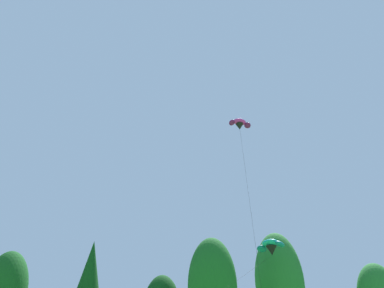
% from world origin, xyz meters
% --- Properties ---
extents(treeline_tree_c, '(4.73, 4.73, 14.22)m').
position_xyz_m(treeline_tree_c, '(-15.03, 47.29, 8.91)').
color(treeline_tree_c, '#472D19').
rests_on(treeline_tree_c, ground_plane).
extents(treeline_tree_e, '(5.43, 5.43, 13.44)m').
position_xyz_m(treeline_tree_e, '(0.04, 43.97, 8.13)').
color(treeline_tree_e, '#472D19').
rests_on(treeline_tree_e, ground_plane).
extents(treeline_tree_f, '(5.96, 5.96, 15.42)m').
position_xyz_m(treeline_tree_f, '(8.25, 49.61, 9.34)').
color(treeline_tree_f, '#472D19').
rests_on(treeline_tree_f, ground_plane).
extents(parafoil_kite_high_teal, '(14.04, 17.66, 11.77)m').
position_xyz_m(parafoil_kite_high_teal, '(6.93, 44.62, 12.50)').
color(parafoil_kite_high_teal, teal).
extents(parafoil_kite_mid_magenta, '(2.77, 10.28, 23.47)m').
position_xyz_m(parafoil_kite_mid_magenta, '(3.75, 36.64, 24.37)').
color(parafoil_kite_mid_magenta, '#D12893').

